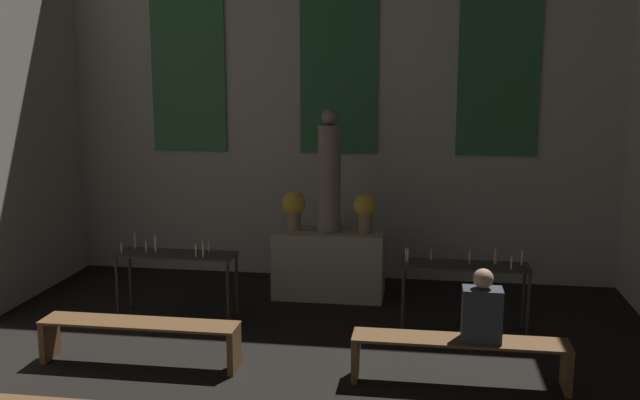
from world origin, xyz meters
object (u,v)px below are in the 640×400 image
candle_rack_left (176,261)px  pew_back_right (459,351)px  statue (329,175)px  pew_back_left (140,333)px  flower_vase_left (294,207)px  flower_vase_right (365,209)px  candle_rack_right (465,273)px  altar (329,264)px  person_seated (482,310)px

candle_rack_left → pew_back_right: candle_rack_left is taller
statue → pew_back_left: 3.19m
statue → flower_vase_left: (-0.46, -0.00, -0.43)m
statue → candle_rack_left: statue is taller
flower_vase_left → flower_vase_right: same height
candle_rack_right → pew_back_left: bearing=-156.5°
candle_rack_right → pew_back_left: candle_rack_right is taller
altar → statue: size_ratio=0.90×
statue → candle_rack_left: 2.19m
flower_vase_left → candle_rack_left: 1.69m
flower_vase_left → pew_back_left: bearing=-114.0°
flower_vase_right → candle_rack_right: (1.21, -1.07, -0.49)m
candle_rack_right → pew_back_right: bearing=-94.4°
altar → pew_back_right: bearing=-57.7°
flower_vase_right → candle_rack_left: bearing=-153.4°
altar → flower_vase_left: flower_vase_left is taller
flower_vase_right → pew_back_right: 2.84m
candle_rack_right → pew_back_left: (-3.23, -1.41, -0.35)m
flower_vase_right → pew_back_right: bearing=-66.0°
candle_rack_right → pew_back_right: candle_rack_right is taller
altar → pew_back_left: altar is taller
altar → pew_back_right: altar is taller
flower_vase_left → candle_rack_right: 2.43m
statue → person_seated: size_ratio=2.30×
altar → candle_rack_left: 2.00m
candle_rack_left → pew_back_left: 1.45m
altar → pew_back_right: size_ratio=0.71×
person_seated → pew_back_right: bearing=180.0°
flower_vase_left → pew_back_left: (-1.10, -2.47, -0.84)m
candle_rack_left → pew_back_right: 3.55m
candle_rack_right → pew_back_right: 1.45m
pew_back_left → pew_back_right: 3.12m
pew_back_left → altar: bearing=57.7°
candle_rack_right → flower_vase_right: bearing=138.6°
altar → candle_rack_left: (-1.67, -1.07, 0.25)m
candle_rack_left → candle_rack_right: 3.34m
altar → flower_vase_left: size_ratio=2.79×
statue → candle_rack_left: (-1.67, -1.07, -0.92)m
candle_rack_left → flower_vase_left: bearing=41.3°
candle_rack_right → altar: bearing=147.4°
candle_rack_left → person_seated: person_seated is taller
candle_rack_left → candle_rack_right: size_ratio=1.00×
pew_back_right → person_seated: 0.45m
statue → flower_vase_left: bearing=-180.0°
person_seated → candle_rack_left: bearing=157.7°
flower_vase_right → pew_back_right: flower_vase_right is taller
altar → candle_rack_right: 2.00m
altar → flower_vase_right: flower_vase_right is taller
pew_back_right → pew_back_left: bearing=180.0°
statue → pew_back_right: (1.56, -2.47, -1.27)m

